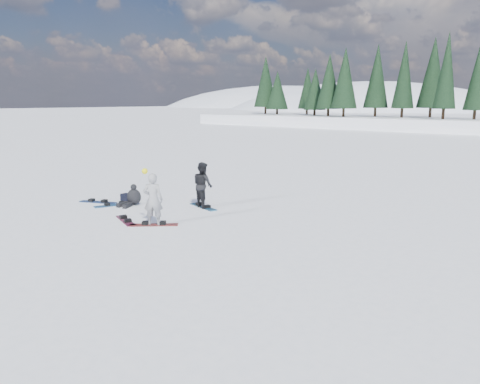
# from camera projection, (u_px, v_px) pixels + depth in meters

# --- Properties ---
(ground) EXTENTS (420.00, 420.00, 0.00)m
(ground) POSITION_uv_depth(u_px,v_px,m) (183.00, 228.00, 14.43)
(ground) COLOR white
(ground) RESTS_ON ground
(snowboarder_woman) EXTENTS (0.73, 0.67, 1.81)m
(snowboarder_woman) POSITION_uv_depth(u_px,v_px,m) (153.00, 199.00, 14.53)
(snowboarder_woman) COLOR #A0A1A5
(snowboarder_woman) RESTS_ON ground
(snowboarder_man) EXTENTS (0.96, 0.83, 1.67)m
(snowboarder_man) POSITION_uv_depth(u_px,v_px,m) (203.00, 185.00, 17.02)
(snowboarder_man) COLOR black
(snowboarder_man) RESTS_ON ground
(seated_rider) EXTENTS (0.68, 1.01, 0.79)m
(seated_rider) POSITION_uv_depth(u_px,v_px,m) (133.00, 197.00, 17.46)
(seated_rider) COLOR black
(seated_rider) RESTS_ON ground
(gear_bag) EXTENTS (0.46, 0.31, 0.30)m
(gear_bag) POSITION_uv_depth(u_px,v_px,m) (127.00, 198.00, 18.11)
(gear_bag) COLOR black
(gear_bag) RESTS_ON ground
(snowboard_woman) EXTENTS (1.31, 1.21, 0.03)m
(snowboard_woman) POSITION_uv_depth(u_px,v_px,m) (154.00, 225.00, 14.69)
(snowboard_woman) COLOR maroon
(snowboard_woman) RESTS_ON ground
(snowboard_man) EXTENTS (1.52, 0.68, 0.03)m
(snowboard_man) POSITION_uv_depth(u_px,v_px,m) (203.00, 207.00, 17.17)
(snowboard_man) COLOR #17557E
(snowboard_man) RESTS_ON ground
(snowboard_loose_a) EXTENTS (0.82, 1.50, 0.03)m
(snowboard_loose_a) POSITION_uv_depth(u_px,v_px,m) (115.00, 205.00, 17.46)
(snowboard_loose_a) COLOR #1B5C99
(snowboard_loose_a) RESTS_ON ground
(snowboard_loose_c) EXTENTS (1.49, 0.83, 0.03)m
(snowboard_loose_c) POSITION_uv_depth(u_px,v_px,m) (98.00, 202.00, 17.96)
(snowboard_loose_c) COLOR navy
(snowboard_loose_c) RESTS_ON ground
(snowboard_loose_b) EXTENTS (1.49, 0.84, 0.03)m
(snowboard_loose_b) POSITION_uv_depth(u_px,v_px,m) (126.00, 221.00, 15.21)
(snowboard_loose_b) COLOR maroon
(snowboard_loose_b) RESTS_ON ground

